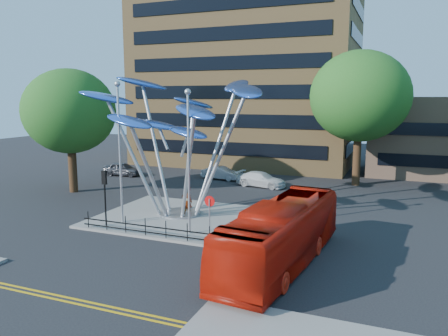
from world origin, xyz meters
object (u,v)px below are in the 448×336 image
at_px(parked_car_left, 123,169).
at_px(parked_car_right, 261,179).
at_px(no_entry_sign_island, 210,210).
at_px(street_lamp_right, 188,149).
at_px(pedestrian, 187,202).
at_px(street_lamp_left, 119,140).
at_px(red_bus, 282,234).
at_px(leaf_sculpture, 178,114).
at_px(tree_right, 360,96).
at_px(tree_left, 69,112).
at_px(traffic_light_island, 105,186).
at_px(parked_car_mid, 221,173).

relative_size(parked_car_left, parked_car_right, 0.87).
bearing_deg(parked_car_left, no_entry_sign_island, -138.23).
distance_m(street_lamp_right, pedestrian, 5.38).
height_order(street_lamp_left, red_bus, street_lamp_left).
distance_m(leaf_sculpture, pedestrian, 5.80).
height_order(leaf_sculpture, parked_car_right, leaf_sculpture).
distance_m(tree_right, street_lamp_right, 20.64).
relative_size(street_lamp_left, red_bus, 0.80).
bearing_deg(leaf_sculpture, parked_car_left, 137.87).
height_order(tree_left, red_bus, tree_left).
relative_size(street_lamp_right, traffic_light_island, 2.42).
distance_m(tree_left, leaf_sculpture, 12.38).
relative_size(street_lamp_left, pedestrian, 4.44).
xyz_separation_m(street_lamp_right, pedestrian, (-1.78, 3.19, -3.95)).
bearing_deg(street_lamp_right, no_entry_sign_island, -17.87).
xyz_separation_m(leaf_sculpture, parked_car_right, (2.24, 11.37, -6.21)).
height_order(street_lamp_left, parked_car_right, street_lamp_left).
height_order(street_lamp_left, parked_car_mid, street_lamp_left).
bearing_deg(traffic_light_island, parked_car_right, 71.60).
bearing_deg(tree_right, parked_car_left, -170.09).
relative_size(red_bus, parked_car_left, 2.77).
relative_size(street_lamp_right, no_entry_sign_island, 3.39).
relative_size(leaf_sculpture, no_entry_sign_island, 5.19).
bearing_deg(tree_right, street_lamp_right, -111.54).
height_order(red_bus, parked_car_mid, red_bus).
bearing_deg(pedestrian, leaf_sculpture, -38.76).
bearing_deg(traffic_light_island, parked_car_left, 121.79).
bearing_deg(pedestrian, parked_car_mid, -83.62).
height_order(tree_right, no_entry_sign_island, tree_right).
relative_size(tree_left, parked_car_right, 2.26).
relative_size(street_lamp_right, parked_car_left, 2.08).
bearing_deg(no_entry_sign_island, street_lamp_left, 171.39).
relative_size(tree_right, street_lamp_left, 1.38).
xyz_separation_m(street_lamp_left, street_lamp_right, (5.00, -0.50, -0.26)).
bearing_deg(traffic_light_island, parked_car_mid, 88.21).
xyz_separation_m(red_bus, pedestrian, (-7.88, 5.55, -0.39)).
relative_size(no_entry_sign_island, parked_car_mid, 0.63).
height_order(leaf_sculpture, parked_car_mid, leaf_sculpture).
bearing_deg(street_lamp_right, tree_right, 68.46).
distance_m(tree_left, parked_car_mid, 15.04).
distance_m(traffic_light_island, parked_car_mid, 17.48).
distance_m(red_bus, parked_car_left, 27.47).
relative_size(tree_right, traffic_light_island, 3.54).
relative_size(street_lamp_right, parked_car_mid, 2.15).
bearing_deg(parked_car_right, no_entry_sign_island, -164.75).
bearing_deg(street_lamp_left, no_entry_sign_island, -8.61).
bearing_deg(parked_car_left, street_lamp_right, -140.03).
distance_m(street_lamp_left, parked_car_right, 15.99).
relative_size(parked_car_left, parked_car_mid, 1.03).
height_order(no_entry_sign_island, parked_car_mid, no_entry_sign_island).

